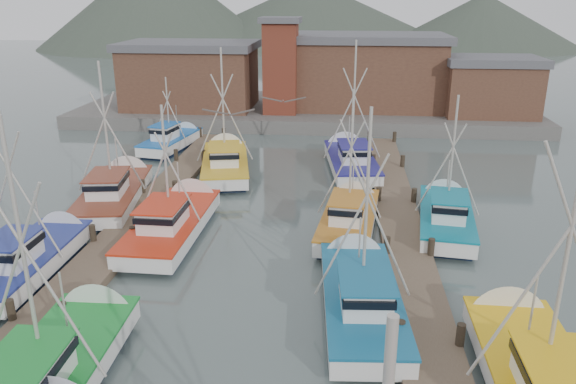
# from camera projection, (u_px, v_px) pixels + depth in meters

# --- Properties ---
(ground) EXTENTS (260.00, 260.00, 0.00)m
(ground) POSITION_uv_depth(u_px,v_px,m) (238.00, 311.00, 21.79)
(ground) COLOR #50605E
(ground) RESTS_ON ground
(dock_left) EXTENTS (2.30, 46.00, 1.50)m
(dock_left) POSITION_uv_depth(u_px,v_px,m) (106.00, 253.00, 26.17)
(dock_left) COLOR brown
(dock_left) RESTS_ON ground
(dock_right) EXTENTS (2.30, 46.00, 1.50)m
(dock_right) POSITION_uv_depth(u_px,v_px,m) (410.00, 267.00, 24.87)
(dock_right) COLOR brown
(dock_right) RESTS_ON ground
(quay) EXTENTS (44.00, 16.00, 1.20)m
(quay) POSITION_uv_depth(u_px,v_px,m) (305.00, 111.00, 56.32)
(quay) COLOR slate
(quay) RESTS_ON ground
(shed_left) EXTENTS (12.72, 8.48, 6.20)m
(shed_left) POSITION_uv_depth(u_px,v_px,m) (191.00, 74.00, 54.22)
(shed_left) COLOR brown
(shed_left) RESTS_ON quay
(shed_center) EXTENTS (14.84, 9.54, 6.90)m
(shed_center) POSITION_uv_depth(u_px,v_px,m) (367.00, 70.00, 54.40)
(shed_center) COLOR brown
(shed_center) RESTS_ON quay
(shed_right) EXTENTS (8.48, 6.36, 5.20)m
(shed_right) POSITION_uv_depth(u_px,v_px,m) (490.00, 86.00, 50.84)
(shed_right) COLOR brown
(shed_right) RESTS_ON quay
(lookout_tower) EXTENTS (3.60, 3.60, 8.50)m
(lookout_tower) POSITION_uv_depth(u_px,v_px,m) (281.00, 65.00, 51.10)
(lookout_tower) COLOR maroon
(lookout_tower) RESTS_ON quay
(distant_hills) EXTENTS (175.00, 140.00, 42.00)m
(distant_hills) POSITION_uv_depth(u_px,v_px,m) (278.00, 45.00, 138.03)
(distant_hills) COLOR #404A3E
(distant_hills) RESTS_ON ground
(boat_4) EXTENTS (3.84, 9.22, 9.57)m
(boat_4) POSITION_uv_depth(u_px,v_px,m) (57.00, 369.00, 17.36)
(boat_4) COLOR #0F1B33
(boat_4) RESTS_ON ground
(boat_5) EXTENTS (3.58, 9.17, 8.88)m
(boat_5) POSITION_uv_depth(u_px,v_px,m) (360.00, 294.00, 21.70)
(boat_5) COLOR #0F1B33
(boat_5) RESTS_ON ground
(boat_6) EXTENTS (3.57, 8.36, 8.78)m
(boat_6) POSITION_uv_depth(u_px,v_px,m) (33.00, 257.00, 24.74)
(boat_6) COLOR #0F1B33
(boat_6) RESTS_ON ground
(boat_7) EXTENTS (4.42, 9.28, 11.08)m
(boat_7) POSITION_uv_depth(u_px,v_px,m) (534.00, 374.00, 17.11)
(boat_7) COLOR #0F1B33
(boat_7) RESTS_ON ground
(boat_8) EXTENTS (3.18, 9.44, 7.64)m
(boat_8) POSITION_uv_depth(u_px,v_px,m) (175.00, 222.00, 28.64)
(boat_8) COLOR #0F1B33
(boat_8) RESTS_ON ground
(boat_9) EXTENTS (3.43, 8.51, 8.06)m
(boat_9) POSITION_uv_depth(u_px,v_px,m) (350.00, 217.00, 29.18)
(boat_9) COLOR #0F1B33
(boat_9) RESTS_ON ground
(boat_10) EXTENTS (4.30, 9.79, 9.13)m
(boat_10) POSITION_uv_depth(u_px,v_px,m) (116.00, 191.00, 33.02)
(boat_10) COLOR #0F1B33
(boat_10) RESTS_ON ground
(boat_11) EXTENTS (3.58, 8.58, 7.77)m
(boat_11) POSITION_uv_depth(u_px,v_px,m) (445.00, 215.00, 29.47)
(boat_11) COLOR #0F1B33
(boat_11) RESTS_ON ground
(boat_12) EXTENTS (4.70, 9.90, 9.33)m
(boat_12) POSITION_uv_depth(u_px,v_px,m) (225.00, 162.00, 38.78)
(boat_12) COLOR #0F1B33
(boat_12) RESTS_ON ground
(boat_13) EXTENTS (4.06, 9.72, 9.72)m
(boat_13) POSITION_uv_depth(u_px,v_px,m) (350.00, 160.00, 39.34)
(boat_13) COLOR #0F1B33
(boat_13) RESTS_ON ground
(boat_14) EXTENTS (3.51, 7.92, 6.29)m
(boat_14) POSITION_uv_depth(u_px,v_px,m) (173.00, 140.00, 44.57)
(boat_14) COLOR #0F1B33
(boat_14) RESTS_ON ground
(gull_near) EXTENTS (1.55, 0.65, 0.24)m
(gull_near) POSITION_uv_depth(u_px,v_px,m) (229.00, 113.00, 16.30)
(gull_near) COLOR gray
(gull_near) RESTS_ON ground
(gull_far) EXTENTS (1.55, 0.63, 0.24)m
(gull_far) POSITION_uv_depth(u_px,v_px,m) (283.00, 100.00, 18.90)
(gull_far) COLOR gray
(gull_far) RESTS_ON ground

